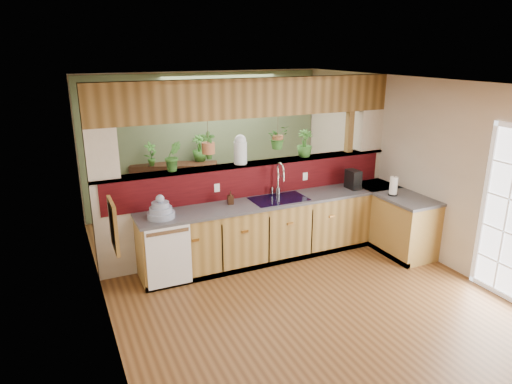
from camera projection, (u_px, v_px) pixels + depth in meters
name	position (u px, v px, depth m)	size (l,w,h in m)	color
ground	(295.00, 288.00, 5.96)	(4.60, 7.00, 0.01)	brown
ceiling	(301.00, 85.00, 5.18)	(4.60, 7.00, 0.01)	brown
wall_back	(206.00, 142.00, 8.60)	(4.60, 0.02, 2.60)	beige
wall_left	(102.00, 222.00, 4.65)	(0.02, 7.00, 2.60)	beige
wall_right	(439.00, 173.00, 6.48)	(0.02, 7.00, 2.60)	beige
pass_through_partition	(254.00, 175.00, 6.78)	(4.60, 0.21, 2.60)	beige
pass_through_ledge	(253.00, 164.00, 6.72)	(4.60, 0.21, 0.04)	brown
header_beam	(252.00, 98.00, 6.43)	(4.60, 0.15, 0.55)	brown
sage_backwall	(206.00, 142.00, 8.58)	(4.55, 0.02, 2.55)	#596E4B
countertop	(316.00, 224.00, 6.91)	(4.14, 1.52, 0.90)	olive
dishwasher	(169.00, 257.00, 5.81)	(0.58, 0.03, 0.82)	white
navy_sink	(279.00, 204.00, 6.66)	(0.82, 0.50, 0.18)	black
framed_print	(114.00, 226.00, 3.90)	(0.04, 0.35, 0.45)	olive
faucet	(279.00, 178.00, 6.71)	(0.22, 0.22, 0.51)	#B7B7B2
dish_stack	(161.00, 211.00, 5.87)	(0.36, 0.36, 0.31)	#8692AE
soap_dispenser	(230.00, 198.00, 6.39)	(0.08, 0.08, 0.18)	#3C2315
coffee_maker	(353.00, 180.00, 7.08)	(0.16, 0.26, 0.29)	black
paper_towel	(393.00, 186.00, 6.77)	(0.14, 0.14, 0.30)	black
glass_jar	(240.00, 149.00, 6.57)	(0.19, 0.19, 0.43)	silver
ledge_plant_left	(173.00, 156.00, 6.18)	(0.23, 0.19, 0.42)	#2E6322
ledge_plant_right	(305.00, 143.00, 7.00)	(0.23, 0.23, 0.42)	#2E6322
hanging_plant_a	(208.00, 137.00, 6.31)	(0.24, 0.19, 0.51)	brown
hanging_plant_b	(278.00, 127.00, 6.73)	(0.36, 0.33, 0.45)	brown
shelving_console	(175.00, 191.00, 8.35)	(1.53, 0.41, 1.02)	black
shelf_plant_a	(151.00, 154.00, 7.97)	(0.23, 0.15, 0.43)	#2E6322
shelf_plant_b	(200.00, 148.00, 8.32)	(0.27, 0.27, 0.48)	#2E6322
floor_plant	(263.00, 199.00, 8.17)	(0.74, 0.64, 0.82)	#2E6322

